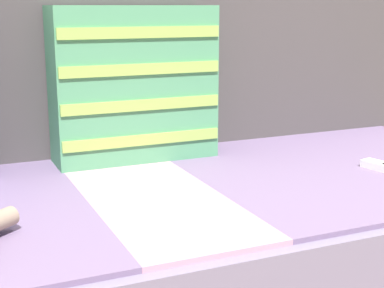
# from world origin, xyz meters

# --- Properties ---
(couch) EXTENTS (2.00, 0.88, 0.35)m
(couch) POSITION_xyz_m (-0.00, 0.11, 0.17)
(couch) COLOR gray
(couch) RESTS_ON ground_plane
(sofa_backrest) EXTENTS (1.96, 0.14, 0.43)m
(sofa_backrest) POSITION_xyz_m (0.00, 0.48, 0.57)
(sofa_backrest) COLOR #474242
(sofa_backrest) RESTS_ON couch
(throw_pillow_striped) EXTENTS (0.41, 0.14, 0.39)m
(throw_pillow_striped) POSITION_xyz_m (0.06, 0.33, 0.55)
(throw_pillow_striped) COLOR #4C9366
(throw_pillow_striped) RESTS_ON couch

